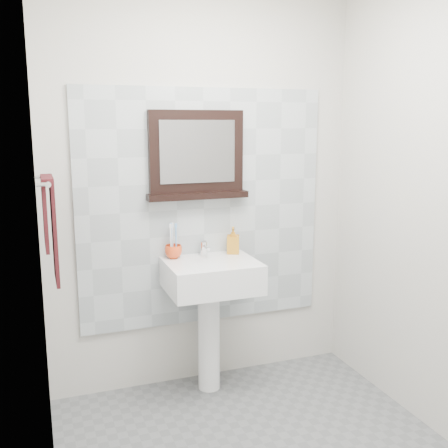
{
  "coord_description": "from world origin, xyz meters",
  "views": [
    {
      "loc": [
        -1.01,
        -2.05,
        1.69
      ],
      "look_at": [
        -0.06,
        0.55,
        1.15
      ],
      "focal_mm": 42.0,
      "sensor_mm": 36.0,
      "label": 1
    }
  ],
  "objects_px": {
    "toothbrush_cup": "(173,252)",
    "soap_dispenser": "(233,240)",
    "framed_mirror": "(197,157)",
    "pedestal_sink": "(211,290)",
    "hand_towel": "(50,221)"
  },
  "relations": [
    {
      "from": "pedestal_sink",
      "to": "framed_mirror",
      "type": "bearing_deg",
      "value": 98.2
    },
    {
      "from": "pedestal_sink",
      "to": "framed_mirror",
      "type": "xyz_separation_m",
      "value": [
        -0.03,
        0.19,
        0.8
      ]
    },
    {
      "from": "toothbrush_cup",
      "to": "hand_towel",
      "type": "relative_size",
      "value": 0.19
    },
    {
      "from": "toothbrush_cup",
      "to": "soap_dispenser",
      "type": "distance_m",
      "value": 0.39
    },
    {
      "from": "framed_mirror",
      "to": "toothbrush_cup",
      "type": "bearing_deg",
      "value": -164.34
    },
    {
      "from": "soap_dispenser",
      "to": "framed_mirror",
      "type": "height_order",
      "value": "framed_mirror"
    },
    {
      "from": "hand_towel",
      "to": "toothbrush_cup",
      "type": "bearing_deg",
      "value": 21.3
    },
    {
      "from": "pedestal_sink",
      "to": "toothbrush_cup",
      "type": "bearing_deg",
      "value": 144.91
    },
    {
      "from": "pedestal_sink",
      "to": "hand_towel",
      "type": "xyz_separation_m",
      "value": [
        -0.92,
        -0.14,
        0.51
      ]
    },
    {
      "from": "pedestal_sink",
      "to": "hand_towel",
      "type": "relative_size",
      "value": 1.75
    },
    {
      "from": "pedestal_sink",
      "to": "toothbrush_cup",
      "type": "xyz_separation_m",
      "value": [
        -0.2,
        0.14,
        0.23
      ]
    },
    {
      "from": "framed_mirror",
      "to": "hand_towel",
      "type": "xyz_separation_m",
      "value": [
        -0.89,
        -0.33,
        -0.29
      ]
    },
    {
      "from": "soap_dispenser",
      "to": "pedestal_sink",
      "type": "bearing_deg",
      "value": -123.52
    },
    {
      "from": "toothbrush_cup",
      "to": "soap_dispenser",
      "type": "xyz_separation_m",
      "value": [
        0.39,
        -0.01,
        0.04
      ]
    },
    {
      "from": "toothbrush_cup",
      "to": "hand_towel",
      "type": "height_order",
      "value": "hand_towel"
    }
  ]
}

